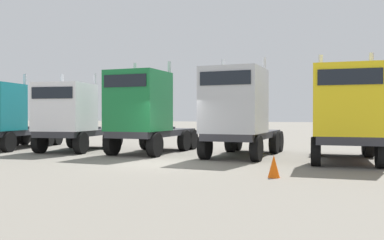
{
  "coord_description": "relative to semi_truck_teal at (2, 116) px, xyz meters",
  "views": [
    {
      "loc": [
        6.78,
        -14.37,
        1.86
      ],
      "look_at": [
        -0.21,
        4.13,
        1.63
      ],
      "focal_mm": 38.42,
      "sensor_mm": 36.0,
      "label": 1
    }
  ],
  "objects": [
    {
      "name": "traffic_cone_near",
      "position": [
        15.24,
        -4.67,
        -1.48
      ],
      "size": [
        0.36,
        0.36,
        0.68
      ],
      "primitive_type": "cone",
      "color": "#F2590C",
      "rests_on": "ground"
    },
    {
      "name": "semi_truck_teal",
      "position": [
        0.0,
        0.0,
        0.0
      ],
      "size": [
        3.7,
        6.63,
        4.11
      ],
      "rotation": [
        0.0,
        0.0,
        -1.37
      ],
      "color": "#333338",
      "rests_on": "ground"
    },
    {
      "name": "ground",
      "position": [
        10.49,
        -2.57,
        -1.82
      ],
      "size": [
        200.0,
        200.0,
        0.0
      ],
      "primitive_type": "plane",
      "color": "slate"
    },
    {
      "name": "semi_truck_white",
      "position": [
        4.09,
        0.45,
        -0.01
      ],
      "size": [
        3.32,
        5.95,
        4.04
      ],
      "rotation": [
        0.0,
        0.0,
        -1.42
      ],
      "color": "#333338",
      "rests_on": "ground"
    },
    {
      "name": "semi_truck_green",
      "position": [
        8.22,
        0.53,
        0.22
      ],
      "size": [
        2.6,
        5.83,
        4.49
      ],
      "rotation": [
        0.0,
        0.0,
        -1.58
      ],
      "color": "#333338",
      "rests_on": "ground"
    },
    {
      "name": "semi_truck_yellow",
      "position": [
        17.24,
        -0.09,
        0.09
      ],
      "size": [
        2.89,
        6.35,
        4.3
      ],
      "rotation": [
        0.0,
        0.0,
        -1.51
      ],
      "color": "#333338",
      "rests_on": "ground"
    },
    {
      "name": "semi_truck_silver",
      "position": [
        12.81,
        0.5,
        0.21
      ],
      "size": [
        2.72,
        6.14,
        4.46
      ],
      "rotation": [
        0.0,
        0.0,
        -1.6
      ],
      "color": "#333338",
      "rests_on": "ground"
    }
  ]
}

